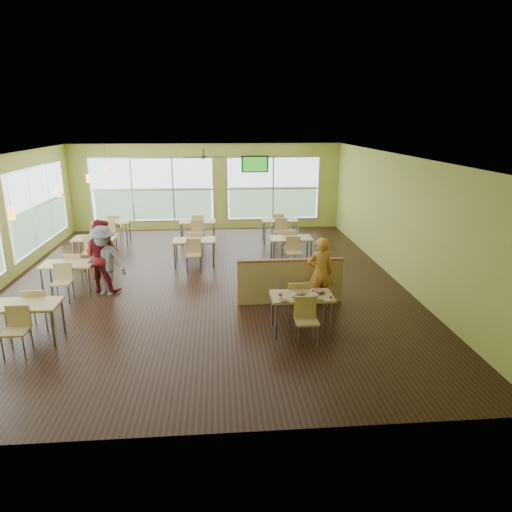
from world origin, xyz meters
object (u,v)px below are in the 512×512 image
man_plaid (320,273)px  half_wall_divider (290,281)px  main_table (302,301)px  food_basket (318,291)px

man_plaid → half_wall_divider: bearing=-28.1°
half_wall_divider → man_plaid: (0.62, -0.29, 0.28)m
man_plaid → main_table: bearing=59.4°
half_wall_divider → food_basket: half_wall_divider is taller
half_wall_divider → main_table: bearing=-90.0°
man_plaid → food_basket: man_plaid is taller
man_plaid → food_basket: size_ratio=6.28×
main_table → food_basket: size_ratio=5.95×
food_basket → main_table: bearing=-163.9°
half_wall_divider → man_plaid: size_ratio=1.50×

